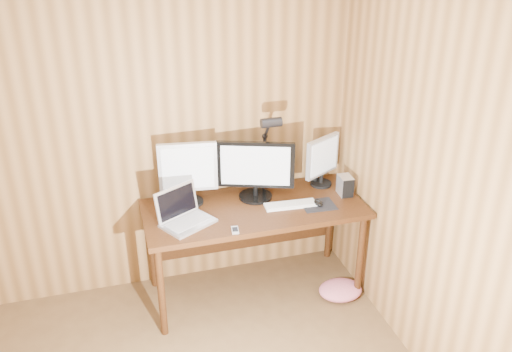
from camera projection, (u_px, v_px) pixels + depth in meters
name	position (u px, v px, depth m)	size (l,w,h in m)	color
room_shell	(138.00, 321.00, 2.07)	(4.00, 4.00, 4.00)	brown
desk	(251.00, 216.00, 4.05)	(1.60, 0.70, 0.75)	#391D0C
monitor_center	(255.00, 169.00, 3.97)	(0.55, 0.25, 0.45)	black
monitor_left	(188.00, 171.00, 3.88)	(0.42, 0.20, 0.47)	black
monitor_right	(322.00, 160.00, 4.17)	(0.32, 0.20, 0.40)	black
laptop	(183.00, 214.00, 3.71)	(0.42, 0.40, 0.24)	silver
keyboard	(290.00, 205.00, 3.94)	(0.39, 0.14, 0.02)	white
mousepad	(318.00, 205.00, 3.95)	(0.24, 0.20, 0.00)	black
mouse	(318.00, 203.00, 3.95)	(0.06, 0.10, 0.04)	black
hard_drive	(345.00, 186.00, 4.08)	(0.10, 0.14, 0.15)	silver
phone	(235.00, 230.00, 3.63)	(0.06, 0.10, 0.01)	silver
speaker	(315.00, 176.00, 4.28)	(0.05, 0.05, 0.11)	black
desk_lamp	(268.00, 142.00, 3.99)	(0.15, 0.22, 0.66)	black
fabric_pile	(340.00, 290.00, 4.17)	(0.34, 0.28, 0.11)	#D16578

